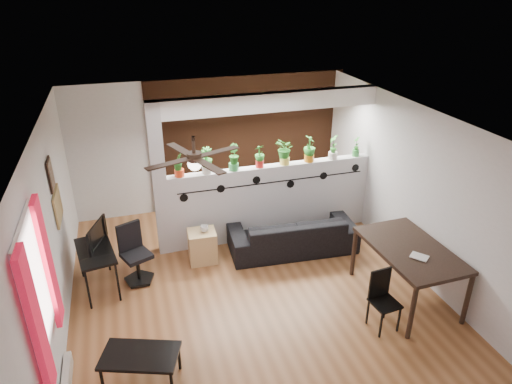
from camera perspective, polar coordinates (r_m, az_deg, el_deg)
name	(u,v)px	position (r m, az deg, el deg)	size (l,w,h in m)	color
room_shell	(252,214)	(6.30, -0.46, -2.81)	(6.30, 7.10, 2.90)	brown
partition_wall	(272,201)	(8.07, 1.97, -1.12)	(3.60, 0.18, 1.35)	#BCBCC1
ceiling_header	(273,102)	(7.45, 2.17, 11.19)	(3.60, 0.18, 0.30)	white
pier_column	(159,181)	(7.46, -12.00, 1.29)	(0.22, 0.20, 2.60)	#BCBCC1
brick_panel	(248,141)	(9.12, -0.96, 6.36)	(3.90, 0.05, 2.60)	#A0532E
vine_decal	(274,182)	(7.81, 2.24, 1.24)	(3.31, 0.01, 0.30)	black
window_assembly	(38,287)	(5.06, -25.55, -10.61)	(0.09, 1.30, 1.55)	white
corkboard	(58,206)	(6.99, -23.53, -1.60)	(0.03, 0.60, 0.45)	olive
framed_art	(50,175)	(6.75, -24.31, 2.00)	(0.03, 0.34, 0.44)	#8C7259
ceiling_fan	(194,159)	(5.45, -7.71, 4.05)	(1.19, 1.19, 0.43)	black
potted_plant_0	(179,163)	(7.38, -9.65, 3.61)	(0.29, 0.28, 0.44)	#E6411B
potted_plant_1	(206,160)	(7.44, -6.21, 4.02)	(0.28, 0.25, 0.44)	silver
potted_plant_2	(233,157)	(7.53, -2.83, 4.44)	(0.23, 0.27, 0.45)	green
potted_plant_3	(260,155)	(7.65, 0.46, 4.60)	(0.24, 0.22, 0.39)	red
potted_plant_4	(285,151)	(7.78, 3.65, 5.16)	(0.25, 0.28, 0.46)	#EBD853
potted_plant_5	(310,148)	(7.94, 6.72, 5.49)	(0.21, 0.26, 0.47)	orange
potted_plant_6	(333,146)	(8.13, 9.66, 5.68)	(0.26, 0.28, 0.44)	silver
potted_plant_7	(356,146)	(8.34, 12.44, 5.69)	(0.20, 0.22, 0.37)	green
sofa	(293,234)	(7.82, 4.61, -5.27)	(2.04, 0.80, 0.60)	black
cube_shelf	(202,246)	(7.57, -6.72, -6.75)	(0.45, 0.40, 0.54)	tan
cup	(204,229)	(7.41, -6.47, -4.57)	(0.13, 0.13, 0.11)	gray
computer_desk	(95,254)	(7.10, -19.43, -7.31)	(0.63, 1.00, 0.67)	black
monitor	(94,239)	(7.15, -19.61, -5.57)	(0.06, 0.35, 0.20)	black
office_chair	(135,257)	(7.23, -14.86, -7.86)	(0.51, 0.52, 0.93)	black
dining_table	(410,253)	(6.80, 18.66, -7.25)	(0.99, 1.58, 0.85)	black
book	(417,260)	(6.49, 19.53, -7.99)	(0.17, 0.23, 0.02)	gray
folding_chair	(382,294)	(6.35, 15.49, -12.19)	(0.38, 0.38, 0.84)	black
coffee_table	(140,357)	(5.66, -14.28, -19.38)	(0.98, 0.75, 0.40)	black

